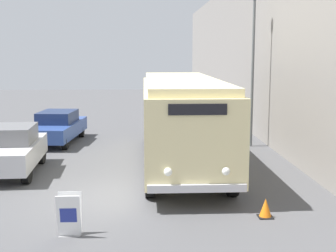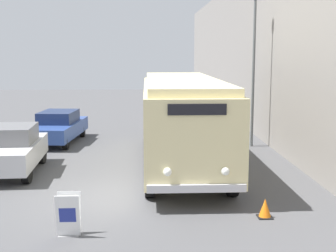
# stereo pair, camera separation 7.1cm
# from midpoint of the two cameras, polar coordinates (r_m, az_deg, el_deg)

# --- Properties ---
(ground_plane) EXTENTS (80.00, 80.00, 0.00)m
(ground_plane) POSITION_cam_midpoint_polar(r_m,az_deg,el_deg) (13.43, -5.81, -8.69)
(ground_plane) COLOR #4C4C4F
(building_wall_right) EXTENTS (0.30, 60.00, 8.33)m
(building_wall_right) POSITION_cam_midpoint_polar(r_m,az_deg,el_deg) (23.46, 11.21, 9.00)
(building_wall_right) COLOR gray
(building_wall_right) RESTS_ON ground_plane
(vintage_bus) EXTENTS (2.66, 10.59, 3.16)m
(vintage_bus) POSITION_cam_midpoint_polar(r_m,az_deg,el_deg) (16.86, 1.75, 1.26)
(vintage_bus) COLOR black
(vintage_bus) RESTS_ON ground_plane
(sign_board) EXTENTS (0.53, 0.37, 0.97)m
(sign_board) POSITION_cam_midpoint_polar(r_m,az_deg,el_deg) (10.82, -11.88, -10.60)
(sign_board) COLOR gray
(sign_board) RESTS_ON ground_plane
(streetlamp) EXTENTS (0.36, 0.36, 6.65)m
(streetlamp) POSITION_cam_midpoint_polar(r_m,az_deg,el_deg) (20.52, 10.55, 9.42)
(streetlamp) COLOR #595E60
(streetlamp) RESTS_ON ground_plane
(parked_car_near) EXTENTS (2.00, 4.19, 1.61)m
(parked_car_near) POSITION_cam_midpoint_polar(r_m,az_deg,el_deg) (16.71, -18.46, -2.72)
(parked_car_near) COLOR black
(parked_car_near) RESTS_ON ground_plane
(parked_car_mid) EXTENTS (2.18, 4.63, 1.43)m
(parked_car_mid) POSITION_cam_midpoint_polar(r_m,az_deg,el_deg) (21.88, -13.14, -0.08)
(parked_car_mid) COLOR black
(parked_car_mid) RESTS_ON ground_plane
(traffic_cone) EXTENTS (0.36, 0.36, 0.48)m
(traffic_cone) POSITION_cam_midpoint_polar(r_m,az_deg,el_deg) (12.02, 11.91, -9.79)
(traffic_cone) COLOR black
(traffic_cone) RESTS_ON ground_plane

